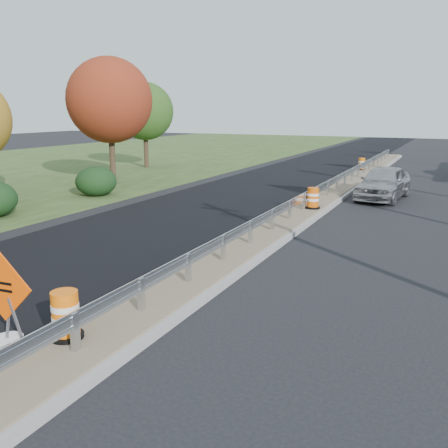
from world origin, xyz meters
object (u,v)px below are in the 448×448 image
at_px(barrel_median_near, 66,316).
at_px(car_silver, 384,182).
at_px(caution_sign, 6,322).
at_px(barrel_median_far, 362,164).
at_px(barrel_median_mid, 313,199).

height_order(barrel_median_near, car_silver, car_silver).
xyz_separation_m(caution_sign, car_silver, (4.06, 19.42, 0.36)).
height_order(barrel_median_near, barrel_median_far, barrel_median_near).
bearing_deg(barrel_median_mid, barrel_median_near, -93.06).
bearing_deg(barrel_median_near, car_silver, 81.27).
bearing_deg(barrel_median_far, barrel_median_mid, -87.39).
bearing_deg(barrel_median_near, caution_sign, -162.71).
relative_size(caution_sign, car_silver, 0.38).
bearing_deg(caution_sign, barrel_median_far, 83.78).
distance_m(caution_sign, barrel_median_near, 1.20).
xyz_separation_m(barrel_median_mid, car_silver, (2.18, 5.03, 0.17)).
height_order(barrel_median_far, car_silver, car_silver).
height_order(caution_sign, car_silver, caution_sign).
xyz_separation_m(caution_sign, barrel_median_far, (1.19, 29.55, 0.16)).
xyz_separation_m(barrel_median_far, car_silver, (2.87, -10.13, 0.20)).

